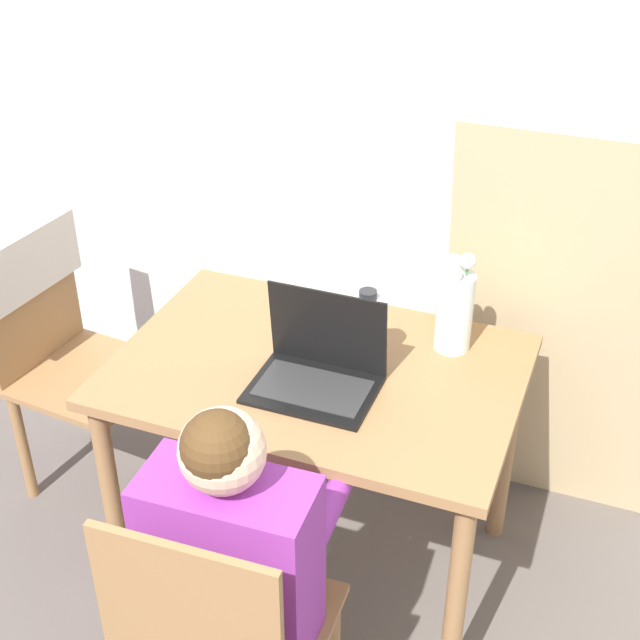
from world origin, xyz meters
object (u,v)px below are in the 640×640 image
object	(u,v)px
water_bottle	(367,332)
person_seated	(239,546)
chair_spare	(52,321)
laptop	(319,364)
flower_vase	(455,307)

from	to	relation	value
water_bottle	person_seated	bearing A→B (deg)	-96.48
chair_spare	water_bottle	bearing A→B (deg)	-87.23
chair_spare	person_seated	xyz separation A→B (m)	(0.96, -0.67, 0.05)
chair_spare	laptop	world-z (taller)	laptop
chair_spare	person_seated	world-z (taller)	person_seated
chair_spare	flower_vase	xyz separation A→B (m)	(1.21, 0.12, 0.25)
water_bottle	chair_spare	bearing A→B (deg)	177.24
laptop	chair_spare	bearing A→B (deg)	170.67
chair_spare	person_seated	distance (m)	1.17
person_seated	laptop	xyz separation A→B (m)	(-0.02, 0.51, 0.13)
laptop	water_bottle	xyz separation A→B (m)	(0.09, 0.11, 0.05)
flower_vase	water_bottle	world-z (taller)	flower_vase
chair_spare	water_bottle	distance (m)	1.05
person_seated	flower_vase	distance (m)	0.85
chair_spare	laptop	bearing A→B (deg)	-94.00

